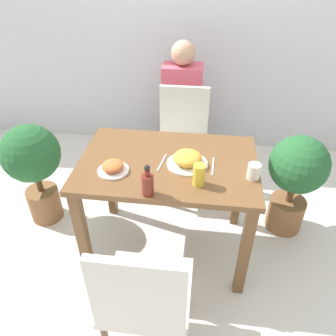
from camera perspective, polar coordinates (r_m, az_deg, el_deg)
The scene contains 15 objects.
ground_plane at distance 2.46m, azimuth -0.00°, elevation -13.28°, with size 16.00×16.00×0.00m, color silver.
wall_back at distance 3.18m, azimuth 3.73°, elevation 25.49°, with size 8.00×0.05×2.60m.
dining_table at distance 2.03m, azimuth -0.00°, elevation -1.58°, with size 1.07×0.71×0.75m.
chair_near at distance 1.62m, azimuth -4.16°, elevation -21.49°, with size 0.42×0.42×0.89m.
chair_far at distance 2.70m, azimuth 2.53°, elevation 5.42°, with size 0.42×0.42×0.89m.
food_plate at distance 1.92m, azimuth 3.41°, elevation 1.51°, with size 0.24×0.24×0.08m.
side_plate at distance 1.89m, azimuth -9.56°, elevation 0.12°, with size 0.18×0.18×0.07m.
drink_cup at distance 1.86m, azimuth 14.71°, elevation -0.58°, with size 0.07×0.07×0.09m.
juice_glass at distance 1.75m, azimuth 5.43°, elevation -1.20°, with size 0.07×0.07×0.13m.
sauce_bottle at distance 1.68m, azimuth -3.56°, elevation -2.69°, with size 0.06×0.06×0.18m.
fork_utensil at distance 1.95m, azimuth -1.07°, elevation 0.96°, with size 0.04×0.18×0.00m.
spoon_utensil at distance 1.93m, azimuth 7.84°, elevation 0.32°, with size 0.02×0.18×0.00m.
potted_plant_left at distance 2.54m, azimuth -22.41°, elevation 0.75°, with size 0.41×0.41×0.81m.
potted_plant_right at distance 2.45m, azimuth 21.35°, elevation -1.30°, with size 0.40×0.40×0.78m.
person_figure at distance 2.99m, azimuth 2.41°, elevation 10.37°, with size 0.34×0.22×1.17m.
Camera 1 is at (0.20, -1.61, 1.86)m, focal length 35.00 mm.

